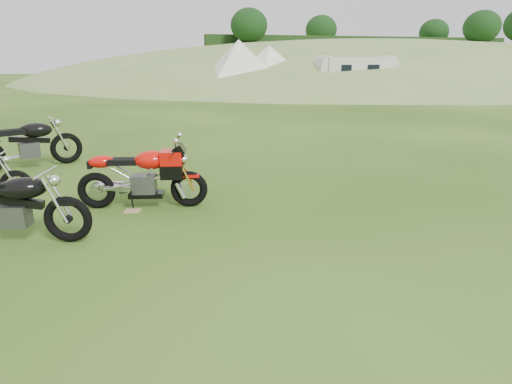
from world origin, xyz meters
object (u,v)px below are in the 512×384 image
object	(u,v)px
vintage_moto_a	(12,205)
tent_mid	(239,69)
sport_motorcycle	(142,172)
plywood_board	(133,211)
vintage_moto_b	(27,143)
tent_right	(269,70)
caravan	(355,76)

from	to	relation	value
vintage_moto_a	tent_mid	size ratio (longest dim) A/B	0.55
sport_motorcycle	tent_mid	bearing A→B (deg)	84.79
plywood_board	sport_motorcycle	bearing A→B (deg)	40.76
plywood_board	vintage_moto_b	bearing A→B (deg)	121.99
vintage_moto_b	tent_mid	bearing A→B (deg)	41.48
sport_motorcycle	tent_right	distance (m)	22.08
vintage_moto_a	caravan	bearing A→B (deg)	67.44
sport_motorcycle	vintage_moto_a	world-z (taller)	sport_motorcycle
tent_mid	caravan	size ratio (longest dim) A/B	0.72
sport_motorcycle	tent_mid	world-z (taller)	tent_mid
vintage_moto_a	caravan	distance (m)	23.19
vintage_moto_b	tent_mid	size ratio (longest dim) A/B	0.61
vintage_moto_a	sport_motorcycle	bearing A→B (deg)	45.84
sport_motorcycle	vintage_moto_a	xyz separation A→B (m)	(-1.58, -0.92, -0.07)
caravan	tent_mid	bearing A→B (deg)	162.75
vintage_moto_a	vintage_moto_b	xyz separation A→B (m)	(-0.63, 4.01, 0.05)
plywood_board	tent_mid	world-z (taller)	tent_mid
plywood_board	caravan	size ratio (longest dim) A/B	0.05
plywood_board	tent_right	world-z (taller)	tent_right
sport_motorcycle	plywood_board	size ratio (longest dim) A/B	8.23
plywood_board	vintage_moto_b	xyz separation A→B (m)	(-2.03, 3.25, 0.54)
plywood_board	tent_right	bearing A→B (deg)	67.34
vintage_moto_a	tent_right	size ratio (longest dim) A/B	0.58
sport_motorcycle	vintage_moto_a	distance (m)	1.83
tent_mid	tent_right	xyz separation A→B (m)	(2.02, 0.26, -0.09)
plywood_board	tent_right	distance (m)	22.32
vintage_moto_b	plywood_board	bearing A→B (deg)	-79.79
tent_mid	caravan	bearing A→B (deg)	-26.30
tent_mid	caravan	world-z (taller)	tent_mid
tent_mid	sport_motorcycle	bearing A→B (deg)	-109.82
caravan	sport_motorcycle	bearing A→B (deg)	-119.66
sport_motorcycle	tent_mid	size ratio (longest dim) A/B	0.55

